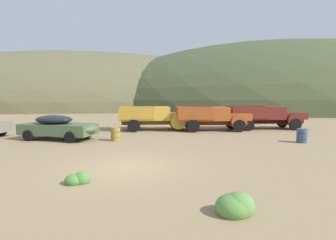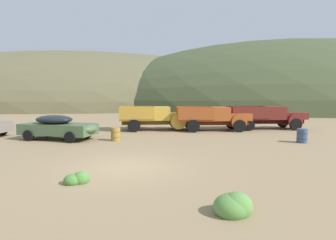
{
  "view_description": "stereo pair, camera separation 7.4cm",
  "coord_description": "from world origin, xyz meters",
  "px_view_note": "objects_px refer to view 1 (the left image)",
  "views": [
    {
      "loc": [
        0.84,
        -10.23,
        2.81
      ],
      "look_at": [
        2.23,
        7.2,
        1.18
      ],
      "focal_mm": 28.14,
      "sensor_mm": 36.0,
      "label": 1
    },
    {
      "loc": [
        0.92,
        -10.24,
        2.81
      ],
      "look_at": [
        2.23,
        7.2,
        1.18
      ],
      "focal_mm": 28.14,
      "sensor_mm": 36.0,
      "label": 2
    }
  ],
  "objects_px": {
    "car_weathered_green": "(60,127)",
    "truck_faded_yellow": "(159,117)",
    "oil_drum_foreground": "(116,134)",
    "oil_drum_spare": "(302,136)",
    "truck_oxide_orange": "(218,118)",
    "truck_oxblood": "(271,117)"
  },
  "relations": [
    {
      "from": "car_weathered_green",
      "to": "truck_faded_yellow",
      "type": "distance_m",
      "value": 7.8
    },
    {
      "from": "car_weathered_green",
      "to": "oil_drum_foreground",
      "type": "height_order",
      "value": "car_weathered_green"
    },
    {
      "from": "oil_drum_foreground",
      "to": "oil_drum_spare",
      "type": "distance_m",
      "value": 11.28
    },
    {
      "from": "car_weathered_green",
      "to": "oil_drum_foreground",
      "type": "xyz_separation_m",
      "value": [
        3.56,
        -0.7,
        -0.41
      ]
    },
    {
      "from": "truck_oxide_orange",
      "to": "oil_drum_spare",
      "type": "bearing_deg",
      "value": -56.49
    },
    {
      "from": "oil_drum_foreground",
      "to": "oil_drum_spare",
      "type": "height_order",
      "value": "oil_drum_spare"
    },
    {
      "from": "truck_oxblood",
      "to": "oil_drum_spare",
      "type": "relative_size",
      "value": 7.76
    },
    {
      "from": "car_weathered_green",
      "to": "truck_oxide_orange",
      "type": "relative_size",
      "value": 0.9
    },
    {
      "from": "car_weathered_green",
      "to": "oil_drum_spare",
      "type": "xyz_separation_m",
      "value": [
        14.74,
        -2.22,
        -0.4
      ]
    },
    {
      "from": "truck_faded_yellow",
      "to": "oil_drum_spare",
      "type": "relative_size",
      "value": 6.89
    },
    {
      "from": "truck_faded_yellow",
      "to": "truck_oxblood",
      "type": "height_order",
      "value": "same"
    },
    {
      "from": "truck_oxide_orange",
      "to": "oil_drum_foreground",
      "type": "bearing_deg",
      "value": -148.9
    },
    {
      "from": "car_weathered_green",
      "to": "oil_drum_spare",
      "type": "distance_m",
      "value": 14.91
    },
    {
      "from": "truck_oxblood",
      "to": "oil_drum_foreground",
      "type": "height_order",
      "value": "truck_oxblood"
    },
    {
      "from": "truck_oxblood",
      "to": "truck_faded_yellow",
      "type": "bearing_deg",
      "value": 179.66
    },
    {
      "from": "truck_oxblood",
      "to": "truck_oxide_orange",
      "type": "bearing_deg",
      "value": -172.04
    },
    {
      "from": "car_weathered_green",
      "to": "truck_oxide_orange",
      "type": "bearing_deg",
      "value": 35.97
    },
    {
      "from": "truck_oxblood",
      "to": "oil_drum_foreground",
      "type": "bearing_deg",
      "value": -158.01
    },
    {
      "from": "truck_oxide_orange",
      "to": "oil_drum_foreground",
      "type": "relative_size",
      "value": 7.15
    },
    {
      "from": "truck_oxide_orange",
      "to": "oil_drum_foreground",
      "type": "xyz_separation_m",
      "value": [
        -7.6,
        -4.26,
        -0.6
      ]
    },
    {
      "from": "oil_drum_foreground",
      "to": "car_weathered_green",
      "type": "bearing_deg",
      "value": 168.85
    },
    {
      "from": "truck_oxide_orange",
      "to": "oil_drum_spare",
      "type": "xyz_separation_m",
      "value": [
        3.57,
        -5.78,
        -0.6
      ]
    }
  ]
}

